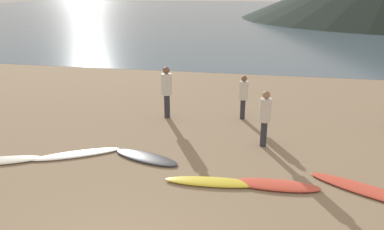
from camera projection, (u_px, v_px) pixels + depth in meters
The scene contains 10 objects.
ground_plane at pixel (206, 106), 14.48m from camera, with size 120.00×120.00×0.20m, color #8C7559.
ocean_water at pixel (253, 12), 65.67m from camera, with size 140.00×100.00×0.01m, color #475B6B.
surfboard_2 at pixel (76, 154), 9.98m from camera, with size 2.39×0.46×0.07m, color white.
surfboard_3 at pixel (146, 157), 9.78m from camera, with size 1.96×0.59×0.08m, color #333338.
surfboard_4 at pixel (213, 182), 8.54m from camera, with size 2.28×0.46×0.09m, color yellow.
surfboard_5 at pixel (276, 185), 8.40m from camera, with size 2.03×0.54×0.10m, color #D84C38.
surfboard_6 at pixel (369, 191), 8.18m from camera, with size 2.67×0.55×0.07m, color #D84C38.
person_0 at pixel (265, 114), 10.25m from camera, with size 0.34×0.34×1.66m.
person_1 at pixel (243, 94), 12.44m from camera, with size 0.31×0.31×1.55m.
person_2 at pixel (167, 88), 12.52m from camera, with size 0.37×0.37×1.82m.
Camera 1 is at (2.05, -3.63, 4.39)m, focal length 33.93 mm.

